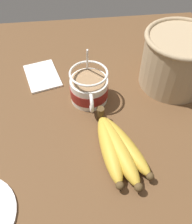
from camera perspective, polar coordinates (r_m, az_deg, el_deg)
name	(u,v)px	position (r cm, az deg, el deg)	size (l,w,h in cm)	color
table	(90,108)	(69.85, -1.33, 0.96)	(93.03, 93.03, 3.29)	brown
coffee_mug	(88,89)	(67.37, -1.88, 5.29)	(14.91, 10.32, 14.96)	white
banana_bunch	(117,147)	(57.62, 4.89, -8.04)	(22.03, 11.90, 4.47)	#4C381E
woven_basket	(177,59)	(73.35, 18.04, 11.34)	(19.93, 19.93, 15.66)	tan
napkin	(42,76)	(78.42, -12.18, 8.11)	(15.01, 12.21, 0.60)	white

